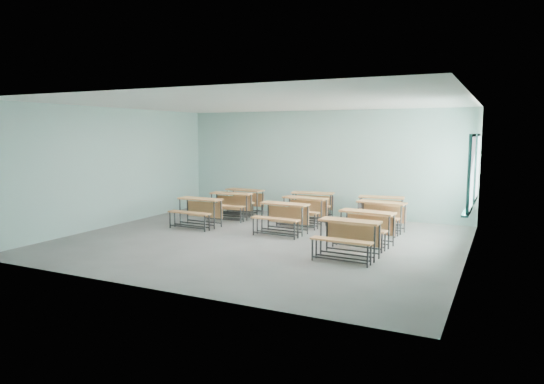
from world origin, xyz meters
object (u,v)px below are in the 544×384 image
(desk_unit_r2c0, at_px, (230,202))
(desk_unit_r0c2, at_px, (348,233))
(desk_unit_r1c1, at_px, (283,214))
(desk_unit_r1c0, at_px, (198,208))
(desk_unit_r2c1, at_px, (303,207))
(desk_unit_r1c2, at_px, (365,223))
(desk_unit_r2c2, at_px, (380,212))
(desk_unit_r3c2, at_px, (381,206))
(desk_unit_r3c1, at_px, (312,201))
(desk_unit_r3c0, at_px, (243,198))

(desk_unit_r2c0, bearing_deg, desk_unit_r0c2, -37.77)
(desk_unit_r0c2, relative_size, desk_unit_r1c1, 1.00)
(desk_unit_r1c0, height_order, desk_unit_r2c0, same)
(desk_unit_r2c0, distance_m, desk_unit_r2c1, 2.31)
(desk_unit_r1c2, height_order, desk_unit_r2c2, same)
(desk_unit_r2c2, xyz_separation_m, desk_unit_r3c2, (-0.22, 1.03, 0.00))
(desk_unit_r1c0, bearing_deg, desk_unit_r3c2, 31.88)
(desk_unit_r1c0, bearing_deg, desk_unit_r3c1, 50.25)
(desk_unit_r3c1, bearing_deg, desk_unit_r0c2, -67.44)
(desk_unit_r1c0, height_order, desk_unit_r2c1, same)
(desk_unit_r2c2, height_order, desk_unit_r3c0, same)
(desk_unit_r0c2, bearing_deg, desk_unit_r2c0, 150.11)
(desk_unit_r0c2, xyz_separation_m, desk_unit_r1c1, (-2.18, 1.61, 0.00))
(desk_unit_r3c0, height_order, desk_unit_r3c1, same)
(desk_unit_r1c1, height_order, desk_unit_r3c2, same)
(desk_unit_r1c0, relative_size, desk_unit_r2c0, 0.97)
(desk_unit_r1c2, bearing_deg, desk_unit_r0c2, -84.16)
(desk_unit_r0c2, xyz_separation_m, desk_unit_r3c1, (-2.33, 4.01, 0.00))
(desk_unit_r1c0, relative_size, desk_unit_r3c0, 0.96)
(desk_unit_r0c2, relative_size, desk_unit_r1c2, 0.96)
(desk_unit_r3c1, bearing_deg, desk_unit_r2c1, -88.33)
(desk_unit_r2c2, bearing_deg, desk_unit_r0c2, -82.56)
(desk_unit_r1c1, height_order, desk_unit_r1c2, same)
(desk_unit_r1c1, bearing_deg, desk_unit_r0c2, -33.45)
(desk_unit_r0c2, distance_m, desk_unit_r1c1, 2.71)
(desk_unit_r3c1, bearing_deg, desk_unit_r2c2, -33.32)
(desk_unit_r1c0, bearing_deg, desk_unit_r2c1, 32.13)
(desk_unit_r3c2, bearing_deg, desk_unit_r0c2, -94.12)
(desk_unit_r1c2, bearing_deg, desk_unit_r2c0, 166.85)
(desk_unit_r1c2, distance_m, desk_unit_r2c0, 4.74)
(desk_unit_r2c2, bearing_deg, desk_unit_r3c1, 160.76)
(desk_unit_r0c2, xyz_separation_m, desk_unit_r2c2, (-0.05, 2.91, 0.00))
(desk_unit_r0c2, distance_m, desk_unit_r2c1, 3.59)
(desk_unit_r2c0, relative_size, desk_unit_r3c0, 0.99)
(desk_unit_r0c2, relative_size, desk_unit_r3c2, 0.95)
(desk_unit_r0c2, height_order, desk_unit_r2c2, same)
(desk_unit_r1c1, distance_m, desk_unit_r3c0, 3.22)
(desk_unit_r2c1, bearing_deg, desk_unit_r0c2, -49.63)
(desk_unit_r0c2, distance_m, desk_unit_r3c1, 4.63)
(desk_unit_r2c0, height_order, desk_unit_r3c2, same)
(desk_unit_r1c2, bearing_deg, desk_unit_r3c2, 102.37)
(desk_unit_r2c1, bearing_deg, desk_unit_r2c0, -175.67)
(desk_unit_r3c1, bearing_deg, desk_unit_r1c0, -139.46)
(desk_unit_r2c2, height_order, desk_unit_r3c2, same)
(desk_unit_r1c0, height_order, desk_unit_r1c2, same)
(desk_unit_r2c1, distance_m, desk_unit_r3c1, 1.14)
(desk_unit_r3c2, bearing_deg, desk_unit_r1c1, -137.35)
(desk_unit_r0c2, height_order, desk_unit_r1c2, same)
(desk_unit_r1c1, height_order, desk_unit_r3c0, same)
(desk_unit_r1c2, bearing_deg, desk_unit_r3c1, 136.93)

